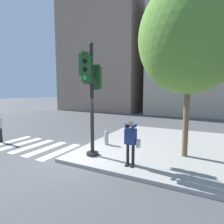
{
  "coord_description": "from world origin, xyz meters",
  "views": [
    {
      "loc": [
        4.48,
        -5.42,
        2.73
      ],
      "look_at": [
        1.47,
        0.6,
        1.99
      ],
      "focal_mm": 28.0,
      "sensor_mm": 36.0,
      "label": 1
    }
  ],
  "objects_px": {
    "person_photographer": "(131,139)",
    "fire_hydrant": "(106,138)",
    "traffic_signal_pole": "(90,86)",
    "street_tree": "(190,38)"
  },
  "relations": [
    {
      "from": "traffic_signal_pole",
      "to": "person_photographer",
      "type": "bearing_deg",
      "value": -9.39
    },
    {
      "from": "person_photographer",
      "to": "fire_hydrant",
      "type": "distance_m",
      "value": 2.8
    },
    {
      "from": "street_tree",
      "to": "person_photographer",
      "type": "bearing_deg",
      "value": -130.59
    },
    {
      "from": "person_photographer",
      "to": "street_tree",
      "type": "xyz_separation_m",
      "value": [
        1.64,
        1.91,
        3.72
      ]
    },
    {
      "from": "street_tree",
      "to": "fire_hydrant",
      "type": "height_order",
      "value": "street_tree"
    },
    {
      "from": "person_photographer",
      "to": "fire_hydrant",
      "type": "height_order",
      "value": "person_photographer"
    },
    {
      "from": "person_photographer",
      "to": "traffic_signal_pole",
      "type": "bearing_deg",
      "value": 170.61
    },
    {
      "from": "traffic_signal_pole",
      "to": "person_photographer",
      "type": "height_order",
      "value": "traffic_signal_pole"
    },
    {
      "from": "traffic_signal_pole",
      "to": "fire_hydrant",
      "type": "height_order",
      "value": "traffic_signal_pole"
    },
    {
      "from": "street_tree",
      "to": "fire_hydrant",
      "type": "xyz_separation_m",
      "value": [
        -3.64,
        -0.04,
        -4.32
      ]
    }
  ]
}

